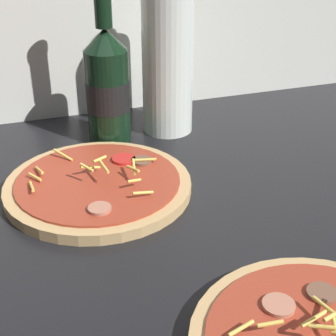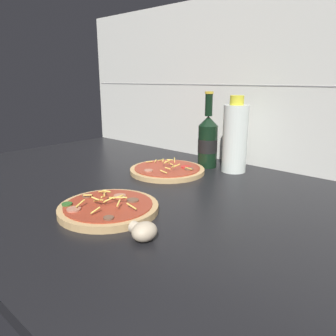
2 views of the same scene
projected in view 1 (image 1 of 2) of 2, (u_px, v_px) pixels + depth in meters
counter_slab at (219, 266)px, 55.66cm from camera, size 160.00×90.00×2.50cm
pizza_far at (99, 185)px, 66.96cm from camera, size 24.24×24.24×4.48cm
beer_bottle at (107, 84)px, 76.96cm from camera, size 6.62×6.62×25.66cm
oil_bottle at (168, 62)px, 79.70cm from camera, size 7.99×7.99×24.63cm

